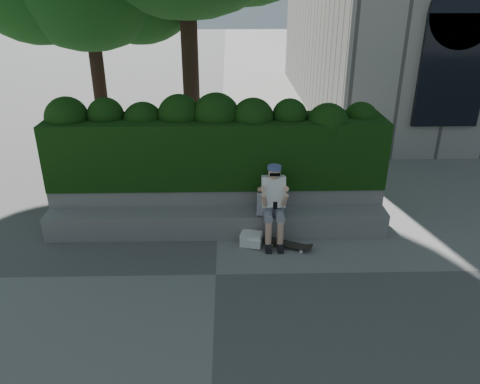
{
  "coord_description": "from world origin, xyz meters",
  "views": [
    {
      "loc": [
        0.23,
        -6.08,
        4.16
      ],
      "look_at": [
        0.4,
        1.0,
        0.95
      ],
      "focal_mm": 35.0,
      "sensor_mm": 36.0,
      "label": 1
    }
  ],
  "objects_px": {
    "skateboard": "(288,244)",
    "backpack_plaid": "(265,204)",
    "backpack_ground": "(251,239)",
    "person": "(273,201)"
  },
  "relations": [
    {
      "from": "person",
      "to": "backpack_plaid",
      "type": "height_order",
      "value": "person"
    },
    {
      "from": "person",
      "to": "backpack_plaid",
      "type": "xyz_separation_m",
      "value": [
        -0.13,
        0.08,
        -0.1
      ]
    },
    {
      "from": "backpack_ground",
      "to": "skateboard",
      "type": "bearing_deg",
      "value": 5.74
    },
    {
      "from": "backpack_ground",
      "to": "backpack_plaid",
      "type": "bearing_deg",
      "value": 62.01
    },
    {
      "from": "skateboard",
      "to": "backpack_ground",
      "type": "relative_size",
      "value": 2.15
    },
    {
      "from": "backpack_plaid",
      "to": "backpack_ground",
      "type": "relative_size",
      "value": 1.15
    },
    {
      "from": "person",
      "to": "backpack_ground",
      "type": "relative_size",
      "value": 3.89
    },
    {
      "from": "skateboard",
      "to": "backpack_plaid",
      "type": "bearing_deg",
      "value": 159.67
    },
    {
      "from": "backpack_ground",
      "to": "person",
      "type": "bearing_deg",
      "value": 40.98
    },
    {
      "from": "person",
      "to": "backpack_ground",
      "type": "distance_m",
      "value": 0.76
    }
  ]
}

